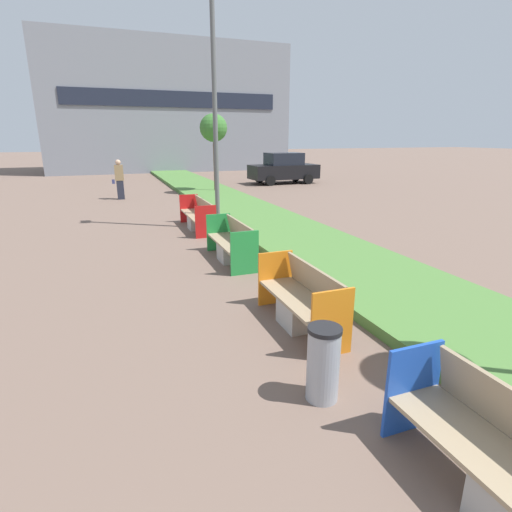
{
  "coord_description": "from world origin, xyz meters",
  "views": [
    {
      "loc": [
        -1.7,
        2.96,
        2.82
      ],
      "look_at": [
        0.9,
        9.88,
        0.6
      ],
      "focal_mm": 28.0,
      "sensor_mm": 36.0,
      "label": 1
    }
  ],
  "objects_px": {
    "street_lamp_post": "(214,84)",
    "pedestrian_walking": "(119,179)",
    "bench_green_frame": "(232,246)",
    "bench_red_frame": "(198,217)",
    "bench_orange_frame": "(301,304)",
    "sapling_tree_far": "(213,128)",
    "parked_car_distant": "(284,168)",
    "litter_bin": "(323,363)"
  },
  "relations": [
    {
      "from": "street_lamp_post",
      "to": "pedestrian_walking",
      "type": "distance_m",
      "value": 8.65
    },
    {
      "from": "bench_green_frame",
      "to": "bench_red_frame",
      "type": "distance_m",
      "value": 3.6
    },
    {
      "from": "bench_orange_frame",
      "to": "bench_red_frame",
      "type": "bearing_deg",
      "value": 89.95
    },
    {
      "from": "bench_orange_frame",
      "to": "sapling_tree_far",
      "type": "distance_m",
      "value": 15.48
    },
    {
      "from": "pedestrian_walking",
      "to": "bench_orange_frame",
      "type": "bearing_deg",
      "value": -82.21
    },
    {
      "from": "bench_red_frame",
      "to": "parked_car_distant",
      "type": "xyz_separation_m",
      "value": [
        7.81,
        10.75,
        0.53
      ]
    },
    {
      "from": "bench_red_frame",
      "to": "litter_bin",
      "type": "bearing_deg",
      "value": -93.85
    },
    {
      "from": "street_lamp_post",
      "to": "bench_red_frame",
      "type": "bearing_deg",
      "value": 168.73
    },
    {
      "from": "bench_green_frame",
      "to": "sapling_tree_far",
      "type": "relative_size",
      "value": 0.54
    },
    {
      "from": "street_lamp_post",
      "to": "sapling_tree_far",
      "type": "distance_m",
      "value": 8.24
    },
    {
      "from": "bench_green_frame",
      "to": "litter_bin",
      "type": "xyz_separation_m",
      "value": [
        -0.59,
        -5.29,
        0.07
      ]
    },
    {
      "from": "bench_orange_frame",
      "to": "litter_bin",
      "type": "distance_m",
      "value": 1.79
    },
    {
      "from": "bench_orange_frame",
      "to": "sapling_tree_far",
      "type": "height_order",
      "value": "sapling_tree_far"
    },
    {
      "from": "bench_red_frame",
      "to": "litter_bin",
      "type": "relative_size",
      "value": 2.82
    },
    {
      "from": "litter_bin",
      "to": "sapling_tree_far",
      "type": "height_order",
      "value": "sapling_tree_far"
    },
    {
      "from": "street_lamp_post",
      "to": "parked_car_distant",
      "type": "bearing_deg",
      "value": 56.48
    },
    {
      "from": "bench_red_frame",
      "to": "pedestrian_walking",
      "type": "relative_size",
      "value": 1.36
    },
    {
      "from": "bench_red_frame",
      "to": "parked_car_distant",
      "type": "distance_m",
      "value": 13.3
    },
    {
      "from": "street_lamp_post",
      "to": "parked_car_distant",
      "type": "relative_size",
      "value": 1.83
    },
    {
      "from": "street_lamp_post",
      "to": "sapling_tree_far",
      "type": "relative_size",
      "value": 1.99
    },
    {
      "from": "sapling_tree_far",
      "to": "bench_orange_frame",
      "type": "bearing_deg",
      "value": -99.98
    },
    {
      "from": "bench_orange_frame",
      "to": "sapling_tree_far",
      "type": "bearing_deg",
      "value": 80.02
    },
    {
      "from": "litter_bin",
      "to": "street_lamp_post",
      "type": "distance_m",
      "value": 9.64
    },
    {
      "from": "street_lamp_post",
      "to": "pedestrian_walking",
      "type": "bearing_deg",
      "value": 109.11
    },
    {
      "from": "bench_red_frame",
      "to": "pedestrian_walking",
      "type": "bearing_deg",
      "value": 105.12
    },
    {
      "from": "bench_green_frame",
      "to": "litter_bin",
      "type": "relative_size",
      "value": 2.4
    },
    {
      "from": "bench_green_frame",
      "to": "sapling_tree_far",
      "type": "bearing_deg",
      "value": 76.97
    },
    {
      "from": "street_lamp_post",
      "to": "parked_car_distant",
      "type": "height_order",
      "value": "street_lamp_post"
    },
    {
      "from": "pedestrian_walking",
      "to": "street_lamp_post",
      "type": "bearing_deg",
      "value": -70.89
    },
    {
      "from": "bench_red_frame",
      "to": "sapling_tree_far",
      "type": "height_order",
      "value": "sapling_tree_far"
    },
    {
      "from": "bench_orange_frame",
      "to": "sapling_tree_far",
      "type": "relative_size",
      "value": 0.49
    },
    {
      "from": "parked_car_distant",
      "to": "street_lamp_post",
      "type": "bearing_deg",
      "value": -125.02
    },
    {
      "from": "litter_bin",
      "to": "parked_car_distant",
      "type": "xyz_separation_m",
      "value": [
        8.41,
        19.63,
        0.48
      ]
    },
    {
      "from": "litter_bin",
      "to": "bench_red_frame",
      "type": "bearing_deg",
      "value": 86.15
    },
    {
      "from": "pedestrian_walking",
      "to": "parked_car_distant",
      "type": "bearing_deg",
      "value": 18.72
    },
    {
      "from": "bench_green_frame",
      "to": "street_lamp_post",
      "type": "relative_size",
      "value": 0.27
    },
    {
      "from": "bench_green_frame",
      "to": "street_lamp_post",
      "type": "height_order",
      "value": "street_lamp_post"
    },
    {
      "from": "bench_red_frame",
      "to": "litter_bin",
      "type": "distance_m",
      "value": 8.91
    },
    {
      "from": "bench_red_frame",
      "to": "parked_car_distant",
      "type": "bearing_deg",
      "value": 54.01
    },
    {
      "from": "pedestrian_walking",
      "to": "parked_car_distant",
      "type": "relative_size",
      "value": 0.43
    },
    {
      "from": "bench_green_frame",
      "to": "bench_orange_frame",
      "type": "bearing_deg",
      "value": -90.03
    },
    {
      "from": "bench_orange_frame",
      "to": "bench_green_frame",
      "type": "height_order",
      "value": "same"
    }
  ]
}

